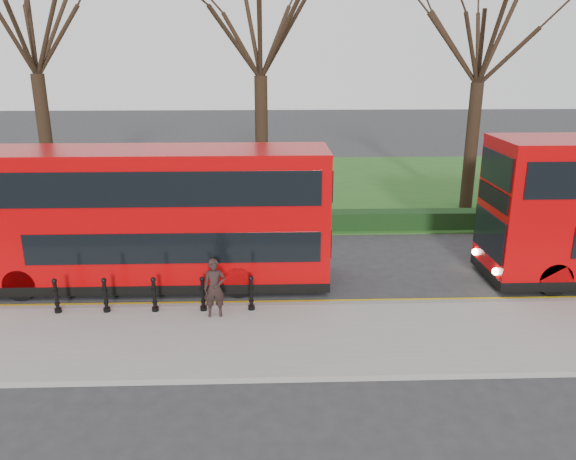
{
  "coord_description": "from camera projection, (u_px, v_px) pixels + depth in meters",
  "views": [
    {
      "loc": [
        2.34,
        -16.39,
        7.37
      ],
      "look_at": [
        2.92,
        0.5,
        2.0
      ],
      "focal_mm": 35.0,
      "sensor_mm": 36.0,
      "label": 1
    }
  ],
  "objects": [
    {
      "name": "grass_verge",
      "position": [
        228.0,
        187.0,
        32.05
      ],
      "size": [
        60.0,
        18.0,
        0.06
      ],
      "primitive_type": "cube",
      "color": "#23511B",
      "rests_on": "ground"
    },
    {
      "name": "tree_right",
      "position": [
        482.0,
        38.0,
        25.27
      ],
      "size": [
        7.03,
        7.03,
        10.98
      ],
      "color": "black",
      "rests_on": "ground"
    },
    {
      "name": "bus_lead",
      "position": [
        153.0,
        219.0,
        18.02
      ],
      "size": [
        11.29,
        2.59,
        4.49
      ],
      "color": "#AA0205",
      "rests_on": "ground"
    },
    {
      "name": "pedestrian",
      "position": [
        215.0,
        288.0,
        15.85
      ],
      "size": [
        0.65,
        0.44,
        1.72
      ],
      "primitive_type": "imported",
      "rotation": [
        0.0,
        0.0,
        0.05
      ],
      "color": "black",
      "rests_on": "pavement"
    },
    {
      "name": "bollard_row",
      "position": [
        154.0,
        295.0,
        16.25
      ],
      "size": [
        5.77,
        0.15,
        1.0
      ],
      "color": "black",
      "rests_on": "pavement"
    },
    {
      "name": "tree_left",
      "position": [
        31.0,
        24.0,
        24.45
      ],
      "size": [
        7.51,
        7.51,
        11.73
      ],
      "color": "black",
      "rests_on": "ground"
    },
    {
      "name": "kerb",
      "position": [
        193.0,
        307.0,
        16.79
      ],
      "size": [
        60.0,
        0.25,
        0.16
      ],
      "primitive_type": "cube",
      "color": "slate",
      "rests_on": "ground"
    },
    {
      "name": "ground",
      "position": [
        197.0,
        296.0,
        17.77
      ],
      "size": [
        120.0,
        120.0,
        0.0
      ],
      "primitive_type": "plane",
      "color": "#28282B",
      "rests_on": "ground"
    },
    {
      "name": "yellow_line_inner",
      "position": [
        195.0,
        302.0,
        17.29
      ],
      "size": [
        60.0,
        0.1,
        0.01
      ],
      "primitive_type": "cube",
      "color": "yellow",
      "rests_on": "ground"
    },
    {
      "name": "pavement",
      "position": [
        183.0,
        340.0,
        14.89
      ],
      "size": [
        60.0,
        4.0,
        0.15
      ],
      "primitive_type": "cube",
      "color": "gray",
      "rests_on": "ground"
    },
    {
      "name": "hedge",
      "position": [
        215.0,
        222.0,
        24.12
      ],
      "size": [
        60.0,
        0.9,
        0.8
      ],
      "primitive_type": "cube",
      "color": "black",
      "rests_on": "ground"
    },
    {
      "name": "yellow_line_outer",
      "position": [
        194.0,
        305.0,
        17.1
      ],
      "size": [
        60.0,
        0.1,
        0.01
      ],
      "primitive_type": "cube",
      "color": "yellow",
      "rests_on": "ground"
    },
    {
      "name": "tree_mid",
      "position": [
        260.0,
        28.0,
        24.82
      ],
      "size": [
        7.39,
        7.39,
        11.54
      ],
      "color": "black",
      "rests_on": "ground"
    }
  ]
}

